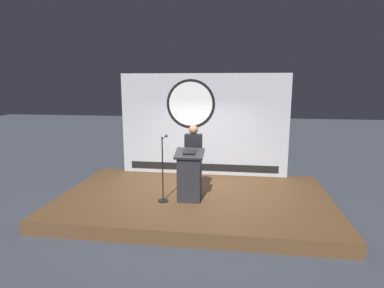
{
  "coord_description": "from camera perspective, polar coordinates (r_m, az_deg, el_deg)",
  "views": [
    {
      "loc": [
        1.0,
        -7.38,
        2.99
      ],
      "look_at": [
        -0.07,
        0.02,
        1.54
      ],
      "focal_mm": 30.31,
      "sensor_mm": 36.0,
      "label": 1
    }
  ],
  "objects": [
    {
      "name": "stage_platform",
      "position": [
        7.97,
        0.48,
        -9.94
      ],
      "size": [
        6.4,
        4.0,
        0.3
      ],
      "primitive_type": "cube",
      "color": "brown",
      "rests_on": "ground"
    },
    {
      "name": "banner_display",
      "position": [
        9.36,
        1.93,
        3.44
      ],
      "size": [
        4.82,
        0.12,
        2.92
      ],
      "color": "#B2B7C1",
      "rests_on": "stage_platform"
    },
    {
      "name": "microphone_stand",
      "position": [
        7.42,
        -5.06,
        -6.0
      ],
      "size": [
        0.24,
        0.57,
        1.5
      ],
      "color": "black",
      "rests_on": "stage_platform"
    },
    {
      "name": "podium",
      "position": [
        7.39,
        -0.44,
        -5.68
      ],
      "size": [
        0.64,
        0.49,
        1.19
      ],
      "color": "#26262B",
      "rests_on": "stage_platform"
    },
    {
      "name": "speaker_person",
      "position": [
        7.77,
        0.25,
        -2.66
      ],
      "size": [
        0.4,
        0.26,
        1.69
      ],
      "color": "black",
      "rests_on": "stage_platform"
    },
    {
      "name": "ground_plane",
      "position": [
        8.02,
        0.48,
        -10.94
      ],
      "size": [
        40.0,
        40.0,
        0.0
      ],
      "primitive_type": "plane",
      "color": "#383D47"
    }
  ]
}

